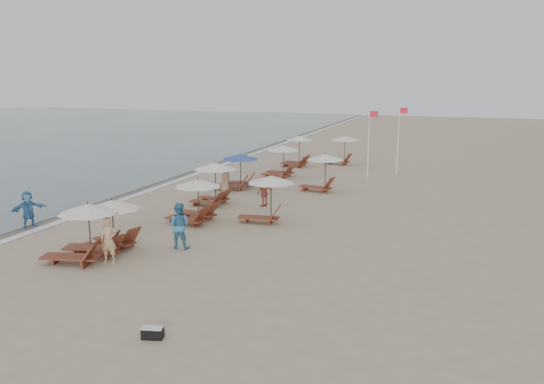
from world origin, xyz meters
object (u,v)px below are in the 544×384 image
(lounger_station_4, at_px, (237,171))
(inland_station_0, at_px, (266,194))
(duffel_bag, at_px, (153,333))
(flag_pole_near, at_px, (369,140))
(lounger_station_3, at_px, (212,182))
(beachgoer_near, at_px, (108,240))
(lounger_station_6, at_px, (297,151))
(waterline_walker, at_px, (28,209))
(beachgoer_far_b, at_px, (225,179))
(lounger_station_2, at_px, (194,201))
(beachgoer_mid_a, at_px, (179,225))
(inland_station_1, at_px, (321,169))
(beachgoer_far_a, at_px, (264,193))
(lounger_station_1, at_px, (108,226))
(lounger_station_0, at_px, (84,234))
(inland_station_2, at_px, (342,147))
(lounger_station_5, at_px, (280,161))

(lounger_station_4, height_order, inland_station_0, inland_station_0)
(duffel_bag, relative_size, flag_pole_near, 0.13)
(lounger_station_3, bearing_deg, beachgoer_near, -86.82)
(lounger_station_6, bearing_deg, waterline_walker, -106.98)
(lounger_station_6, xyz_separation_m, beachgoer_far_b, (-1.08, -10.62, -0.36))
(lounger_station_2, bearing_deg, beachgoer_mid_a, -70.47)
(duffel_bag, bearing_deg, lounger_station_6, 99.84)
(beachgoer_far_b, bearing_deg, lounger_station_2, -160.82)
(lounger_station_2, relative_size, lounger_station_4, 0.97)
(waterline_walker, bearing_deg, inland_station_1, -13.52)
(beachgoer_far_a, bearing_deg, beachgoer_far_b, -92.99)
(lounger_station_1, bearing_deg, lounger_station_2, 78.17)
(beachgoer_near, distance_m, beachgoer_mid_a, 2.89)
(lounger_station_3, height_order, beachgoer_far_a, lounger_station_3)
(beachgoer_far_a, height_order, flag_pole_near, flag_pole_near)
(inland_station_1, distance_m, beachgoer_mid_a, 12.87)
(lounger_station_0, bearing_deg, inland_station_0, 58.46)
(lounger_station_2, height_order, inland_station_2, inland_station_2)
(lounger_station_2, distance_m, duffel_bag, 11.70)
(inland_station_2, xyz_separation_m, waterline_walker, (-9.30, -22.68, -0.54))
(lounger_station_2, bearing_deg, beachgoer_near, -91.97)
(lounger_station_1, distance_m, beachgoer_far_a, 9.57)
(lounger_station_1, bearing_deg, inland_station_2, 81.31)
(beachgoer_far_a, bearing_deg, waterline_walker, -15.76)
(duffel_bag, bearing_deg, lounger_station_1, 134.18)
(lounger_station_4, height_order, flag_pole_near, flag_pole_near)
(beachgoer_near, bearing_deg, inland_station_0, 48.03)
(inland_station_2, bearing_deg, beachgoer_far_a, -92.40)
(beachgoer_mid_a, bearing_deg, lounger_station_1, 19.70)
(lounger_station_1, distance_m, lounger_station_5, 17.53)
(lounger_station_4, relative_size, inland_station_0, 1.00)
(lounger_station_0, bearing_deg, lounger_station_2, 78.29)
(lounger_station_0, relative_size, flag_pole_near, 0.58)
(beachgoer_mid_a, xyz_separation_m, duffel_bag, (3.17, -7.03, -0.77))
(lounger_station_1, height_order, lounger_station_2, lounger_station_1)
(inland_station_2, xyz_separation_m, beachgoer_near, (-2.88, -25.49, -0.52))
(beachgoer_far_b, xyz_separation_m, waterline_walker, (-5.21, -9.97, 0.02))
(inland_station_2, bearing_deg, flag_pole_near, -59.99)
(lounger_station_2, xyz_separation_m, beachgoer_far_a, (2.02, 4.01, -0.26))
(lounger_station_4, distance_m, duffel_bag, 19.61)
(lounger_station_4, xyz_separation_m, lounger_station_6, (0.92, 9.26, 0.11))
(lounger_station_1, distance_m, beachgoer_far_b, 11.65)
(beachgoer_near, relative_size, waterline_walker, 1.03)
(lounger_station_6, distance_m, waterline_walker, 21.53)
(inland_station_1, distance_m, beachgoer_near, 15.60)
(beachgoer_far_a, distance_m, waterline_walker, 11.39)
(lounger_station_1, distance_m, duffel_bag, 8.02)
(beachgoer_near, distance_m, beachgoer_far_b, 12.84)
(beachgoer_mid_a, xyz_separation_m, waterline_walker, (-7.97, 0.36, -0.10))
(lounger_station_6, height_order, inland_station_0, lounger_station_6)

